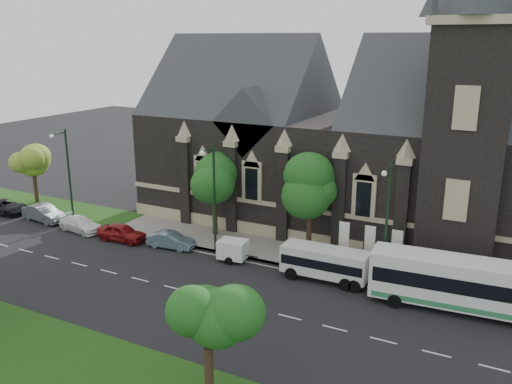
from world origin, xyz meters
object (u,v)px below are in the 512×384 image
Objects in this scene: street_lamp_mid at (213,192)px; car_far_grey at (44,213)px; banner_flag_center at (368,242)px; banner_flag_right at (394,247)px; car_far_red at (122,232)px; banner_flag_left at (342,238)px; tour_coach at (466,284)px; tree_walk_right at (314,184)px; box_trailer at (233,249)px; sedan at (171,240)px; street_lamp_near at (386,218)px; car_far_white at (80,224)px; street_lamp_far at (67,171)px; tree_walk_left at (217,173)px; tree_walk_far at (35,161)px; tree_park_east at (213,317)px; car_far_black at (4,207)px; shuttle_bus at (325,262)px.

car_far_grey is (-18.69, -0.89, -4.32)m from street_lamp_mid.
banner_flag_right is at bearing 0.00° from banner_flag_center.
banner_flag_left is at bearing -82.45° from car_far_red.
banner_flag_center reaches higher than tour_coach.
tree_walk_right reaches higher than car_far_red.
banner_flag_right is 0.90× the size of car_far_red.
box_trailer is 6.00m from sedan.
street_lamp_near reaches higher than banner_flag_center.
tree_walk_right is 26.77m from car_far_grey.
tour_coach is at bearing -92.15° from car_far_red.
street_lamp_far is at bearing 67.72° from car_far_white.
tree_walk_left is at bearing 125.98° from box_trailer.
banner_flag_center is 16.31m from sedan.
tree_walk_far is 34.20m from banner_flag_left.
street_lamp_far is at bearing -175.85° from banner_flag_left.
banner_flag_right is at bearing 3.60° from street_lamp_far.
banner_flag_center is (36.11, -1.18, -2.24)m from tree_walk_far.
street_lamp_far reaches higher than banner_flag_right.
banner_flag_right is 33.14m from car_far_grey.
banner_flag_left is 0.83× the size of car_far_grey.
sedan is (20.13, -3.99, -3.94)m from tree_walk_far.
tree_park_east is at bearing -115.77° from car_far_white.
banner_flag_left is 0.80× the size of car_far_black.
tree_walk_right is at bearing -74.06° from sedan.
box_trailer is 0.71× the size of car_far_white.
car_far_red is at bearing -179.16° from shuttle_bus.
tree_walk_far is 1.57× the size of banner_flag_right.
street_lamp_mid is (-7.21, -3.62, -0.71)m from tree_walk_right.
tree_walk_left is at bearing 116.47° from street_lamp_mid.
tree_park_east reaches higher than shuttle_bus.
banner_flag_left is (-3.71, 1.91, -2.73)m from street_lamp_near.
tree_walk_left reaches higher than car_far_grey.
tree_walk_far is 24.03m from street_lamp_mid.
shuttle_bus is 1.39× the size of car_far_white.
tree_park_east is at bearing -59.13° from tree_walk_left.
street_lamp_mid is 1.41× the size of shuttle_bus.
tree_walk_far is 0.70× the size of street_lamp_mid.
tree_walk_left is 7.73m from box_trailer.
street_lamp_mid is 0.74× the size of tour_coach.
box_trailer is 26.41m from car_far_black.
tree_park_east is 39.20m from tree_walk_far.
banner_flag_left is at bearing -78.19° from car_far_grey.
shuttle_bus is (-0.26, -2.80, -0.96)m from banner_flag_left.
street_lamp_far reaches higher than banner_flag_center.
street_lamp_near is at bearing -93.67° from sedan.
banner_flag_center is 0.87× the size of car_far_white.
banner_flag_center is 36.55m from car_far_black.
street_lamp_near is at bearing -28.06° from tree_walk_right.
banner_flag_center is 1.00× the size of banner_flag_right.
street_lamp_mid is 24.53m from car_far_black.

